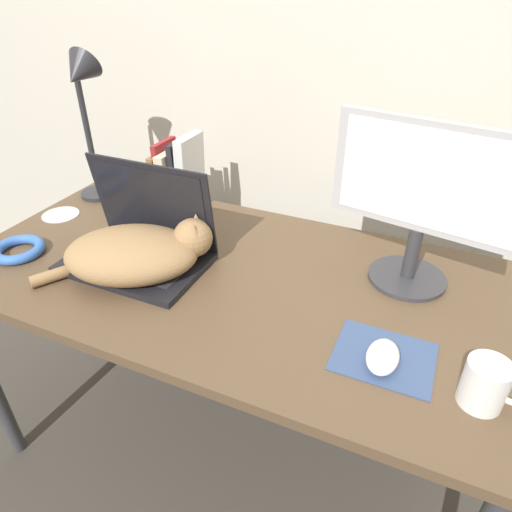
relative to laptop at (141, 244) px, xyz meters
name	(u,v)px	position (x,y,z in m)	size (l,w,h in m)	color
wall_back	(309,25)	(0.25, 0.63, 0.50)	(8.00, 0.05, 2.60)	beige
desk	(229,293)	(0.25, 0.04, -0.12)	(1.49, 0.75, 0.75)	brown
laptop	(141,244)	(0.00, 0.00, 0.00)	(0.38, 0.26, 0.27)	black
cat	(137,253)	(0.03, -0.06, 0.01)	(0.43, 0.37, 0.15)	#99754C
external_monitor	(424,198)	(0.70, 0.20, 0.19)	(0.46, 0.20, 0.42)	#333338
mousepad	(384,357)	(0.70, -0.11, -0.05)	(0.21, 0.17, 0.00)	#384C75
computer_mouse	(383,357)	(0.69, -0.13, -0.03)	(0.07, 0.11, 0.03)	silver
book_row	(178,177)	(-0.08, 0.33, 0.06)	(0.15, 0.16, 0.26)	olive
desk_lamp	(83,102)	(-0.36, 0.26, 0.29)	(0.17, 0.17, 0.50)	#28282D
cable_coil	(18,249)	(-0.35, -0.12, -0.04)	(0.15, 0.15, 0.03)	blue
mug	(487,384)	(0.89, -0.15, 0.00)	(0.12, 0.08, 0.10)	white
cd_disc	(61,215)	(-0.42, 0.11, -0.05)	(0.12, 0.12, 0.00)	silver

